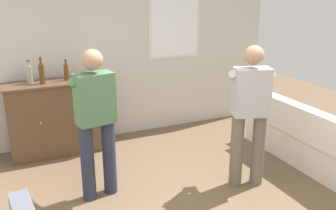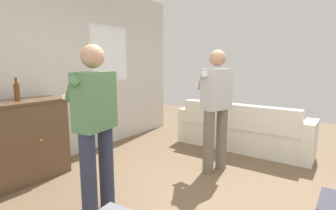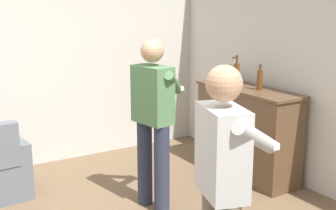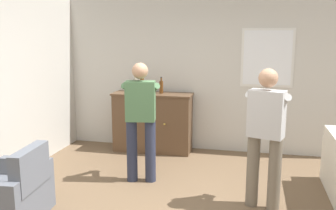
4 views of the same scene
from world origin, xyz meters
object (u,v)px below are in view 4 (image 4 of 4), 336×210
at_px(bottle_liquor_amber, 135,85).
at_px(person_standing_right, 266,132).
at_px(bottle_wine_green, 142,85).
at_px(person_standing_left, 141,116).
at_px(armchair, 13,196).
at_px(bottle_spirits_clear, 161,87).
at_px(sideboard_cabinet, 153,122).

xyz_separation_m(bottle_liquor_amber, person_standing_right, (2.20, -1.89, -0.23)).
xyz_separation_m(bottle_wine_green, person_standing_left, (0.38, -1.33, -0.25)).
distance_m(bottle_wine_green, person_standing_right, 2.74).
bearing_deg(person_standing_right, person_standing_left, 164.09).
height_order(armchair, bottle_liquor_amber, bottle_liquor_amber).
xyz_separation_m(armchair, person_standing_left, (1.06, 1.43, 0.65)).
distance_m(person_standing_left, person_standing_right, 1.73).
distance_m(armchair, bottle_wine_green, 2.98).
bearing_deg(person_standing_right, bottle_spirits_clear, 132.55).
relative_size(sideboard_cabinet, bottle_liquor_amber, 4.42).
distance_m(bottle_liquor_amber, person_standing_left, 1.53).
distance_m(armchair, person_standing_right, 2.96).
distance_m(bottle_spirits_clear, person_standing_right, 2.55).
bearing_deg(sideboard_cabinet, person_standing_left, -81.52).
bearing_deg(bottle_liquor_amber, person_standing_left, -69.47).
height_order(bottle_wine_green, bottle_liquor_amber, bottle_wine_green).
distance_m(bottle_spirits_clear, person_standing_left, 1.41).
xyz_separation_m(sideboard_cabinet, bottle_wine_green, (-0.18, -0.04, 0.66)).
bearing_deg(bottle_wine_green, armchair, -103.79).
relative_size(bottle_wine_green, person_standing_left, 0.21).
relative_size(armchair, person_standing_right, 0.55).
relative_size(bottle_wine_green, bottle_spirits_clear, 1.24).
bearing_deg(person_standing_right, bottle_wine_green, 138.53).
relative_size(armchair, person_standing_left, 0.55).
distance_m(armchair, person_standing_left, 1.89).
bearing_deg(armchair, bottle_liquor_amber, 79.48).
xyz_separation_m(sideboard_cabinet, person_standing_left, (0.20, -1.37, 0.41)).
relative_size(sideboard_cabinet, person_standing_left, 0.83).
bearing_deg(bottle_wine_green, person_standing_right, -41.47).
bearing_deg(person_standing_left, sideboard_cabinet, 98.48).
bearing_deg(bottle_spirits_clear, bottle_wine_green, -169.45).
distance_m(bottle_liquor_amber, bottle_spirits_clear, 0.48).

